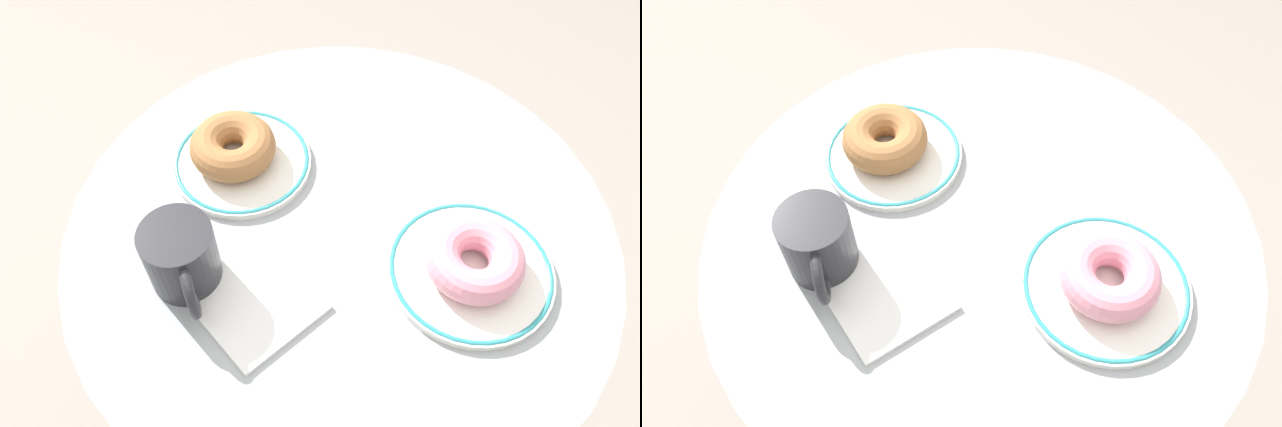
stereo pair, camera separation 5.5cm
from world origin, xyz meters
The scene contains 8 objects.
ground_plane centered at (0.00, 0.00, -0.01)m, with size 7.00×7.00×0.02m, color #9E9389.
cafe_table centered at (0.00, 0.00, 0.54)m, with size 0.69×0.69×0.76m.
plate_left centered at (-0.17, 0.02, 0.76)m, with size 0.19×0.19×0.01m.
plate_right centered at (0.17, 0.02, 0.76)m, with size 0.20×0.20×0.01m.
donut_cinnamon centered at (-0.18, 0.02, 0.79)m, with size 0.11×0.11×0.04m, color #A36B3D.
donut_pink_frosted centered at (0.17, 0.02, 0.79)m, with size 0.12×0.12×0.04m, color pink.
paper_napkin centered at (-0.04, -0.14, 0.76)m, with size 0.13×0.13×0.01m, color white.
coffee_mug centered at (-0.12, -0.15, 0.80)m, with size 0.11×0.10×0.09m.
Camera 2 is at (0.24, -0.36, 1.40)m, focal length 34.63 mm.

